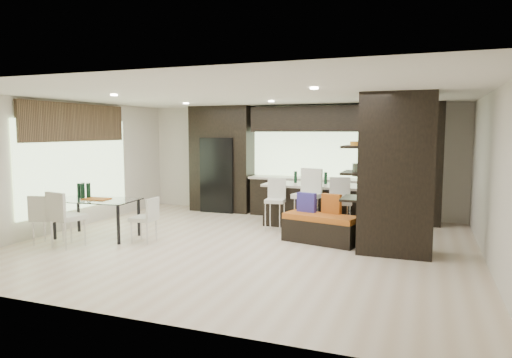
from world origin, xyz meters
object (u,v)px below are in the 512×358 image
at_px(floor_vase, 370,214).
at_px(chair_far, 48,221).
at_px(stool_right, 340,213).
at_px(bench, 320,229).
at_px(chair_near, 68,221).
at_px(stool_mid, 306,208).
at_px(stool_left, 275,210).
at_px(dining_table, 97,219).
at_px(chair_end, 144,222).
at_px(kitchen_island, 315,205).

bearing_deg(floor_vase, chair_far, -163.47).
xyz_separation_m(stool_right, bench, (-0.24, -0.67, -0.20)).
bearing_deg(chair_near, bench, 35.91).
bearing_deg(stool_right, stool_mid, 167.47).
bearing_deg(chair_far, stool_left, 21.16).
bearing_deg(stool_left, chair_far, -150.65).
bearing_deg(stool_left, bench, -37.94).
bearing_deg(dining_table, chair_far, -127.59).
xyz_separation_m(dining_table, chair_far, (-0.49, -0.75, 0.05)).
bearing_deg(chair_far, chair_end, 11.09).
distance_m(stool_left, dining_table, 3.54).
height_order(stool_mid, stool_right, stool_mid).
distance_m(kitchen_island, chair_end, 3.69).
xyz_separation_m(stool_right, chair_near, (-4.40, -2.55, 0.00)).
bearing_deg(dining_table, stool_left, 25.99).
bearing_deg(stool_right, stool_left, 164.44).
distance_m(stool_left, stool_mid, 0.69).
relative_size(stool_mid, dining_table, 0.68).
height_order(bench, chair_near, chair_near).
height_order(stool_right, chair_near, chair_near).
bearing_deg(stool_right, chair_end, -166.79).
xyz_separation_m(stool_left, dining_table, (-3.05, -1.80, -0.06)).
bearing_deg(chair_near, dining_table, 101.51).
bearing_deg(chair_far, bench, 7.24).
xyz_separation_m(stool_right, floor_vase, (0.67, -0.88, 0.17)).
height_order(stool_left, stool_mid, stool_mid).
bearing_deg(chair_far, stool_right, 12.76).
bearing_deg(chair_far, floor_vase, 1.90).
bearing_deg(chair_near, stool_right, 41.64).
relative_size(floor_vase, dining_table, 0.81).
relative_size(kitchen_island, floor_vase, 1.74).
relative_size(chair_far, chair_end, 1.10).
bearing_deg(bench, stool_left, 161.65).
xyz_separation_m(stool_mid, bench, (0.44, -0.64, -0.27)).
bearing_deg(stool_right, chair_near, -164.81).
distance_m(stool_left, bench, 1.32).
height_order(stool_mid, chair_near, stool_mid).
xyz_separation_m(kitchen_island, stool_mid, (0.00, -0.81, 0.07)).
bearing_deg(chair_far, stool_mid, 16.11).
bearing_deg(chair_far, dining_table, 42.35).
xyz_separation_m(stool_left, stool_right, (1.35, -0.01, 0.03)).
distance_m(stool_left, chair_far, 4.36).
height_order(kitchen_island, stool_left, kitchen_island).
height_order(stool_left, floor_vase, floor_vase).
bearing_deg(stool_left, floor_vase, -30.41).
xyz_separation_m(stool_left, stool_mid, (0.68, -0.04, 0.10)).
bearing_deg(stool_mid, kitchen_island, 103.33).
bearing_deg(floor_vase, stool_right, 127.00).
distance_m(stool_left, stool_right, 1.35).
xyz_separation_m(stool_mid, chair_near, (-3.72, -2.53, -0.06)).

